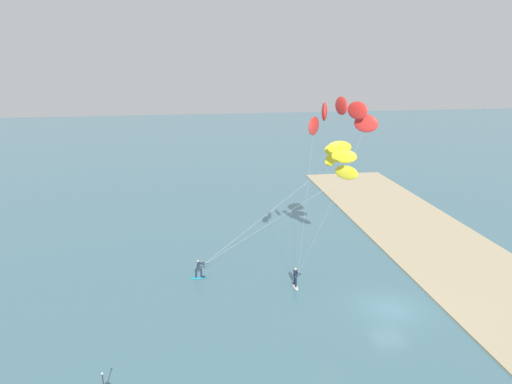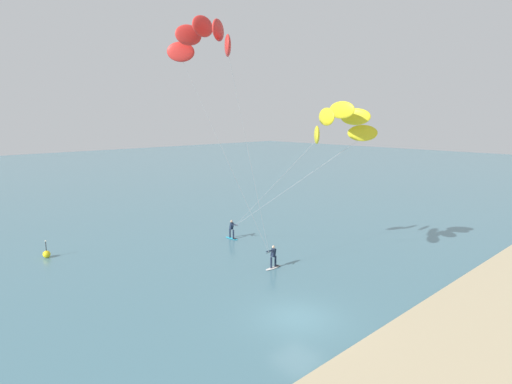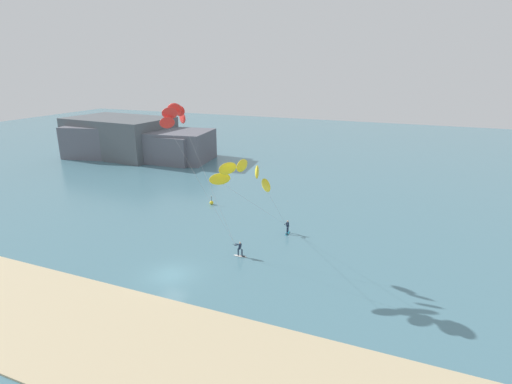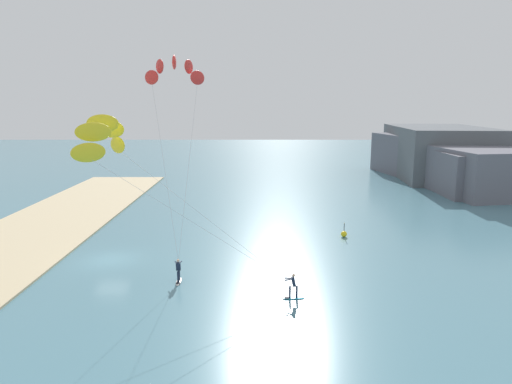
% 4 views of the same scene
% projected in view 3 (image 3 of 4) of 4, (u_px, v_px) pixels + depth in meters
% --- Properties ---
extents(ground_plane, '(240.00, 240.00, 0.00)m').
position_uv_depth(ground_plane, '(171.00, 275.00, 39.07)').
color(ground_plane, slate).
extents(sand_strip, '(80.00, 11.70, 0.16)m').
position_uv_depth(sand_strip, '(98.00, 333.00, 30.53)').
color(sand_strip, '#C6B289').
rests_on(sand_strip, ground).
extents(kitesurfer_nearshore, '(6.27, 13.50, 11.60)m').
position_uv_depth(kitesurfer_nearshore, '(244.00, 177.00, 36.04)').
color(kitesurfer_nearshore, '#23ADD1').
rests_on(kitesurfer_nearshore, ground).
extents(kitesurfer_mid_water, '(8.24, 4.78, 15.91)m').
position_uv_depth(kitesurfer_mid_water, '(178.00, 121.00, 40.09)').
color(kitesurfer_mid_water, white).
rests_on(kitesurfer_mid_water, ground).
extents(marker_buoy, '(0.56, 0.56, 1.38)m').
position_uv_depth(marker_buoy, '(212.00, 203.00, 58.71)').
color(marker_buoy, yellow).
rests_on(marker_buoy, ground).
extents(distant_headland, '(34.10, 17.08, 8.37)m').
position_uv_depth(distant_headland, '(138.00, 141.00, 88.34)').
color(distant_headland, slate).
rests_on(distant_headland, ground).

